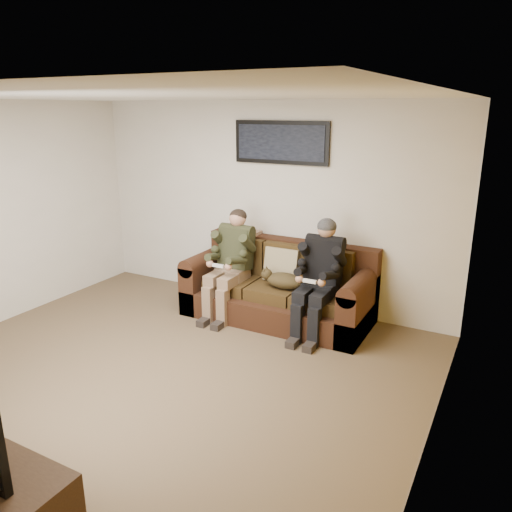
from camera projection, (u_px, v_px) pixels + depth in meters
The scene contains 12 objects.
floor at pixel (160, 373), 4.90m from camera, with size 5.00×5.00×0.00m, color brown.
ceiling at pixel (143, 96), 4.16m from camera, with size 5.00×5.00×0.00m, color silver.
wall_back at pixel (265, 205), 6.43m from camera, with size 5.00×5.00×0.00m, color beige.
wall_right at pixel (440, 292), 3.40m from camera, with size 4.50×4.50×0.00m, color beige.
accent_wall_right at pixel (439, 292), 3.41m from camera, with size 4.50×4.50×0.00m, color #BB8312.
sofa at pixel (280, 290), 6.16m from camera, with size 2.26×0.98×0.92m.
throw_pillow at pixel (282, 265), 6.11m from camera, with size 0.43×0.12×0.41m, color #988863.
throw_blanket at pixel (243, 233), 6.54m from camera, with size 0.46×0.23×0.08m, color #C0A58D.
person_left at pixel (231, 257), 6.15m from camera, with size 0.51×0.87×1.31m.
person_right at pixel (320, 271), 5.62m from camera, with size 0.51×0.86×1.32m.
cat at pixel (283, 280), 5.89m from camera, with size 0.66×0.26×0.24m.
framed_poster at pixel (281, 142), 6.07m from camera, with size 1.25×0.05×0.52m.
Camera 1 is at (2.89, -3.41, 2.51)m, focal length 35.00 mm.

